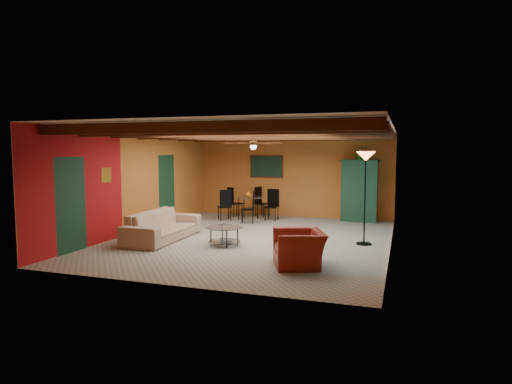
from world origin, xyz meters
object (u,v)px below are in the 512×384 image
(sofa, at_px, (163,226))
(armchair, at_px, (299,248))
(potted_plant, at_px, (360,154))
(armoire, at_px, (359,191))
(floor_lamp, at_px, (365,198))
(vase, at_px, (248,185))
(dining_table, at_px, (248,204))
(coffee_table, at_px, (224,236))

(sofa, xyz_separation_m, armchair, (3.71, -1.32, -0.02))
(sofa, relative_size, potted_plant, 5.16)
(armoire, relative_size, floor_lamp, 0.85)
(armchair, height_order, vase, vase)
(floor_lamp, bearing_deg, vase, 144.74)
(sofa, distance_m, potted_plant, 6.44)
(vase, bearing_deg, armoire, 12.94)
(armchair, distance_m, dining_table, 5.80)
(armchair, bearing_deg, armoire, 152.57)
(potted_plant, relative_size, vase, 2.43)
(sofa, bearing_deg, vase, -14.85)
(coffee_table, height_order, vase, vase)
(coffee_table, xyz_separation_m, floor_lamp, (3.04, 1.15, 0.86))
(dining_table, height_order, floor_lamp, floor_lamp)
(dining_table, relative_size, floor_lamp, 0.87)
(dining_table, bearing_deg, coffee_table, -78.42)
(dining_table, relative_size, armoire, 1.03)
(armoire, bearing_deg, sofa, -127.38)
(armchair, relative_size, coffee_table, 1.18)
(sofa, height_order, floor_lamp, floor_lamp)
(floor_lamp, bearing_deg, coffee_table, -159.24)
(sofa, distance_m, floor_lamp, 4.88)
(potted_plant, height_order, vase, potted_plant)
(floor_lamp, bearing_deg, armoire, 97.37)
(armoire, distance_m, floor_lamp, 3.51)
(potted_plant, xyz_separation_m, vase, (-3.38, -0.78, -0.99))
(dining_table, bearing_deg, armchair, -60.83)
(armoire, height_order, floor_lamp, floor_lamp)
(dining_table, distance_m, floor_lamp, 4.72)
(armchair, distance_m, vase, 5.84)
(armchair, distance_m, coffee_table, 2.37)
(potted_plant, bearing_deg, coffee_table, -119.18)
(dining_table, bearing_deg, floor_lamp, -35.26)
(coffee_table, xyz_separation_m, potted_plant, (2.59, 4.63, 1.85))
(potted_plant, bearing_deg, vase, -167.06)
(armchair, height_order, coffee_table, armchair)
(dining_table, height_order, vase, vase)
(armchair, height_order, dining_table, dining_table)
(floor_lamp, xyz_separation_m, vase, (-3.83, 2.71, -0.00))
(sofa, height_order, vase, vase)
(armoire, relative_size, potted_plant, 3.91)
(coffee_table, height_order, dining_table, dining_table)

